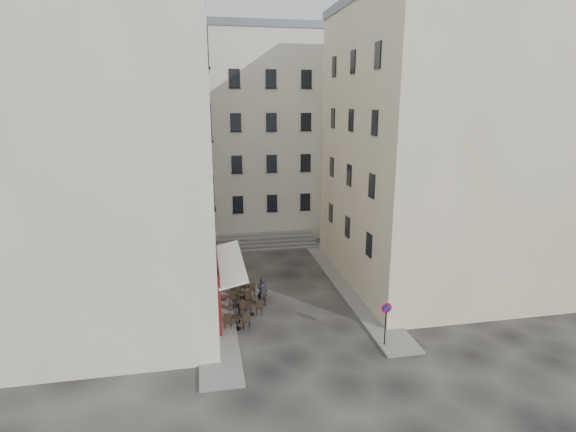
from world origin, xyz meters
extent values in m
plane|color=black|center=(0.00, 0.00, 0.00)|extent=(90.00, 90.00, 0.00)
cube|color=slate|center=(-4.50, 4.00, 0.06)|extent=(2.00, 22.00, 0.12)
cube|color=slate|center=(4.50, 3.00, 0.06)|extent=(2.00, 18.00, 0.12)
cube|color=beige|center=(-10.50, 3.00, 10.00)|extent=(12.00, 16.00, 20.00)
cube|color=#C0B48F|center=(10.50, 3.50, 9.00)|extent=(12.00, 14.00, 18.00)
cube|color=beige|center=(-1.00, 19.00, 9.00)|extent=(18.00, 10.00, 18.00)
cube|color=slate|center=(-1.00, 19.00, 18.30)|extent=(18.20, 10.20, 0.60)
cube|color=#4B0D0A|center=(-4.42, 1.00, 1.75)|extent=(0.25, 7.00, 3.50)
cube|color=black|center=(-4.38, 1.00, 1.40)|extent=(0.06, 3.85, 2.00)
cube|color=white|center=(-3.60, 1.00, 2.95)|extent=(1.58, 7.30, 0.41)
cube|color=#605D5B|center=(0.00, 11.90, 0.10)|extent=(9.00, 1.80, 0.20)
cube|color=#605D5B|center=(0.00, 12.35, 0.30)|extent=(9.00, 1.80, 0.20)
cube|color=#605D5B|center=(0.00, 12.80, 0.50)|extent=(9.00, 1.80, 0.20)
cube|color=#605D5B|center=(0.00, 13.25, 0.70)|extent=(9.00, 1.80, 0.20)
cylinder|color=black|center=(-3.25, -1.00, 0.45)|extent=(0.10, 0.10, 0.90)
sphere|color=black|center=(-3.25, -1.00, 0.92)|extent=(0.12, 0.12, 0.12)
cylinder|color=black|center=(-3.25, 2.50, 0.45)|extent=(0.10, 0.10, 0.90)
sphere|color=black|center=(-3.25, 2.50, 0.92)|extent=(0.12, 0.12, 0.12)
cylinder|color=black|center=(-3.25, 6.00, 0.45)|extent=(0.10, 0.10, 0.90)
sphere|color=black|center=(-3.25, 6.00, 0.92)|extent=(0.12, 0.12, 0.12)
cylinder|color=black|center=(3.78, -4.92, 1.19)|extent=(0.06, 0.06, 2.39)
cylinder|color=red|center=(3.78, -4.92, 2.15)|extent=(0.55, 0.05, 0.55)
cylinder|color=navy|center=(3.78, -4.95, 2.15)|extent=(0.40, 0.05, 0.40)
cube|color=red|center=(3.78, -4.97, 2.15)|extent=(0.32, 0.04, 0.32)
cylinder|color=black|center=(-3.44, -1.78, 0.08)|extent=(0.40, 0.40, 0.02)
cylinder|color=black|center=(-3.44, -1.78, 0.45)|extent=(0.06, 0.06, 0.78)
cylinder|color=black|center=(-3.44, -1.78, 0.80)|extent=(0.67, 0.67, 0.04)
cube|color=black|center=(-2.94, -1.78, 0.50)|extent=(0.42, 0.42, 1.01)
cube|color=black|center=(-3.94, -1.67, 0.50)|extent=(0.42, 0.42, 1.01)
cylinder|color=black|center=(-2.51, -0.18, 0.07)|extent=(0.38, 0.38, 0.02)
cylinder|color=black|center=(-2.51, -0.18, 0.42)|extent=(0.05, 0.05, 0.74)
cylinder|color=black|center=(-2.51, -0.18, 0.76)|extent=(0.64, 0.64, 0.04)
cube|color=black|center=(-2.03, -0.18, 0.48)|extent=(0.40, 0.40, 0.96)
cube|color=black|center=(-2.98, -0.08, 0.48)|extent=(0.40, 0.40, 0.96)
cylinder|color=black|center=(-2.99, 1.28, 0.07)|extent=(0.38, 0.38, 0.02)
cylinder|color=black|center=(-2.99, 1.28, 0.43)|extent=(0.05, 0.05, 0.75)
cylinder|color=black|center=(-2.99, 1.28, 0.77)|extent=(0.64, 0.64, 0.04)
cube|color=black|center=(-2.51, 1.28, 0.48)|extent=(0.40, 0.40, 0.96)
cube|color=black|center=(-3.47, 1.38, 0.48)|extent=(0.40, 0.40, 0.96)
cylinder|color=black|center=(-2.61, 2.38, 0.07)|extent=(0.37, 0.37, 0.02)
cylinder|color=black|center=(-2.61, 2.38, 0.42)|extent=(0.05, 0.05, 0.73)
cylinder|color=black|center=(-2.61, 2.38, 0.75)|extent=(0.62, 0.62, 0.04)
cube|color=black|center=(-2.14, 2.38, 0.47)|extent=(0.40, 0.40, 0.94)
cube|color=black|center=(-3.07, 2.49, 0.47)|extent=(0.40, 0.40, 0.94)
cylinder|color=black|center=(-3.12, 5.21, 0.08)|extent=(0.40, 0.40, 0.02)
cylinder|color=black|center=(-3.12, 5.21, 0.44)|extent=(0.06, 0.06, 0.78)
cylinder|color=black|center=(-3.12, 5.21, 0.80)|extent=(0.67, 0.67, 0.04)
cube|color=black|center=(-2.62, 5.21, 0.50)|extent=(0.42, 0.42, 1.00)
cube|color=black|center=(-3.62, 5.32, 0.50)|extent=(0.42, 0.42, 1.00)
imported|color=black|center=(-1.67, 1.08, 0.89)|extent=(0.68, 0.48, 1.79)
camera|label=1|loc=(-4.95, -24.17, 12.05)|focal=28.00mm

